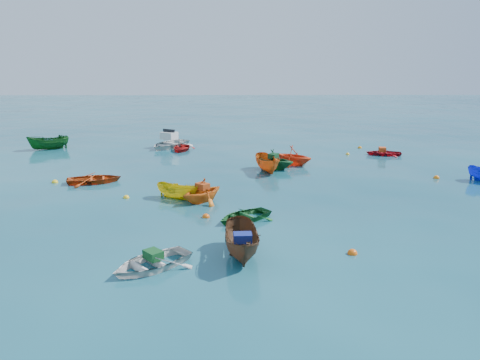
{
  "coord_description": "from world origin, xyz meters",
  "views": [
    {
      "loc": [
        -0.33,
        -21.17,
        7.08
      ],
      "look_at": [
        0.0,
        5.0,
        0.4
      ],
      "focal_mm": 35.0,
      "sensor_mm": 36.0,
      "label": 1
    }
  ],
  "objects": [
    {
      "name": "ground",
      "position": [
        0.0,
        0.0,
        0.0
      ],
      "size": [
        160.0,
        160.0,
        0.0
      ],
      "primitive_type": "plane",
      "color": "#0A3D4E",
      "rests_on": "ground"
    },
    {
      "name": "dinghy_white_near",
      "position": [
        -3.27,
        -5.92,
        0.0
      ],
      "size": [
        3.66,
        3.61,
        0.62
      ],
      "primitive_type": "imported",
      "rotation": [
        0.0,
        0.0,
        -0.83
      ],
      "color": "beige",
      "rests_on": "ground"
    },
    {
      "name": "sampan_brown_mid",
      "position": [
        -0.04,
        -5.0,
        0.0
      ],
      "size": [
        1.45,
        3.46,
        1.31
      ],
      "primitive_type": "imported",
      "rotation": [
        0.0,
        0.0,
        0.05
      ],
      "color": "#4F301C",
      "rests_on": "ground"
    },
    {
      "name": "dinghy_orange_w",
      "position": [
        -2.0,
        2.07,
        0.0
      ],
      "size": [
        3.31,
        3.32,
        1.33
      ],
      "primitive_type": "imported",
      "rotation": [
        0.0,
        0.0,
        -0.77
      ],
      "color": "orange",
      "rests_on": "ground"
    },
    {
      "name": "sampan_yellow_mid",
      "position": [
        -3.32,
        2.58,
        0.0
      ],
      "size": [
        2.7,
        2.05,
        0.99
      ],
      "primitive_type": "imported",
      "rotation": [
        0.0,
        0.0,
        1.08
      ],
      "color": "gold",
      "rests_on": "ground"
    },
    {
      "name": "dinghy_green_e",
      "position": [
        0.11,
        -0.83,
        0.0
      ],
      "size": [
        3.36,
        3.22,
        0.57
      ],
      "primitive_type": "imported",
      "rotation": [
        0.0,
        0.0,
        -0.91
      ],
      "color": "#13541F",
      "rests_on": "ground"
    },
    {
      "name": "dinghy_red_nw",
      "position": [
        -8.71,
        6.04,
        0.0
      ],
      "size": [
        3.58,
        2.92,
        0.65
      ],
      "primitive_type": "imported",
      "rotation": [
        0.0,
        0.0,
        1.81
      ],
      "color": "#B1390E",
      "rests_on": "ground"
    },
    {
      "name": "sampan_orange_n",
      "position": [
        1.86,
        8.73,
        0.0
      ],
      "size": [
        1.92,
        3.47,
        1.27
      ],
      "primitive_type": "imported",
      "rotation": [
        0.0,
        0.0,
        0.22
      ],
      "color": "#C55412",
      "rests_on": "ground"
    },
    {
      "name": "dinghy_green_n",
      "position": [
        2.39,
        9.61,
        0.0
      ],
      "size": [
        3.54,
        3.42,
        1.43
      ],
      "primitive_type": "imported",
      "rotation": [
        0.0,
        0.0,
        1.03
      ],
      "color": "#124D22",
      "rests_on": "ground"
    },
    {
      "name": "dinghy_red_ne",
      "position": [
        11.24,
        14.29,
        0.0
      ],
      "size": [
        2.91,
        2.3,
        0.55
      ],
      "primitive_type": "imported",
      "rotation": [
        0.0,
        0.0,
        -1.74
      ],
      "color": "#A50D18",
      "rests_on": "ground"
    },
    {
      "name": "dinghy_red_far",
      "position": [
        -4.64,
        16.43,
        0.0
      ],
      "size": [
        2.18,
        2.88,
        0.56
      ],
      "primitive_type": "imported",
      "rotation": [
        0.0,
        0.0,
        -0.09
      ],
      "color": "#A90F0E",
      "rests_on": "ground"
    },
    {
      "name": "dinghy_orange_far",
      "position": [
        3.81,
        10.86,
        0.0
      ],
      "size": [
        3.67,
        3.6,
        1.47
      ],
      "primitive_type": "imported",
      "rotation": [
        0.0,
        0.0,
        0.92
      ],
      "color": "#EB3F16",
      "rests_on": "ground"
    },
    {
      "name": "sampan_green_far",
      "position": [
        -15.62,
        17.0,
        0.0
      ],
      "size": [
        3.47,
        2.41,
        1.26
      ],
      "primitive_type": "imported",
      "rotation": [
        0.0,
        0.0,
        -1.16
      ],
      "color": "#124F18",
      "rests_on": "ground"
    },
    {
      "name": "motorboat_white",
      "position": [
        -5.79,
        17.76,
        0.0
      ],
      "size": [
        4.65,
        5.07,
        1.46
      ],
      "primitive_type": "imported",
      "rotation": [
        0.0,
        0.0,
        -0.53
      ],
      "color": "silver",
      "rests_on": "ground"
    },
    {
      "name": "tarp_green_a",
      "position": [
        -3.19,
        -5.86,
        0.47
      ],
      "size": [
        0.8,
        0.81,
        0.31
      ],
      "primitive_type": "cube",
      "rotation": [
        0.0,
        0.0,
        -0.83
      ],
      "color": "#134C20",
      "rests_on": "dinghy_white_near"
    },
    {
      "name": "tarp_blue_a",
      "position": [
        -0.03,
        -5.15,
        0.82
      ],
      "size": [
        0.69,
        0.54,
        0.32
      ],
      "primitive_type": "cube",
      "rotation": [
        0.0,
        0.0,
        0.05
      ],
      "color": "navy",
      "rests_on": "sampan_brown_mid"
    },
    {
      "name": "tarp_orange_a",
      "position": [
        -1.97,
        2.1,
        0.82
      ],
      "size": [
        0.81,
        0.81,
        0.31
      ],
      "primitive_type": "cube",
      "rotation": [
        0.0,
        0.0,
        -0.77
      ],
      "color": "#B23C12",
      "rests_on": "dinghy_orange_w"
    },
    {
      "name": "tarp_green_b",
      "position": [
        2.3,
        9.66,
        0.88
      ],
      "size": [
        0.79,
        0.84,
        0.33
      ],
      "primitive_type": "cube",
      "rotation": [
        0.0,
        0.0,
        1.03
      ],
      "color": "#104120",
      "rests_on": "dinghy_green_n"
    },
    {
      "name": "tarp_orange_b",
      "position": [
        11.14,
        14.3,
        0.44
      ],
      "size": [
        0.62,
        0.75,
        0.33
      ],
      "primitive_type": "cube",
      "rotation": [
        0.0,
        0.0,
        -1.74
      ],
      "color": "#C54014",
      "rests_on": "dinghy_red_ne"
    },
    {
      "name": "buoy_ye_a",
      "position": [
        0.14,
        -3.43,
        0.0
      ],
      "size": [
        0.3,
        0.3,
        0.3
      ],
      "primitive_type": "sphere",
      "color": "yellow",
      "rests_on": "ground"
    },
    {
      "name": "buoy_or_b",
      "position": [
        4.13,
        -4.79,
        0.0
      ],
      "size": [
        0.39,
        0.39,
        0.39
      ],
      "primitive_type": "sphere",
      "color": "#F05A0D",
      "rests_on": "ground"
    },
    {
      "name": "buoy_ye_b",
      "position": [
        -6.09,
        2.77,
        0.0
      ],
      "size": [
        0.33,
        0.33,
        0.33
      ],
      "primitive_type": "sphere",
      "color": "yellow",
      "rests_on": "ground"
    },
    {
      "name": "buoy_or_c",
      "position": [
        -1.66,
        -0.46,
        0.0
      ],
      "size": [
        0.36,
        0.36,
        0.36
      ],
      "primitive_type": "sphere",
      "color": "#E4560C",
      "rests_on": "ground"
    },
    {
      "name": "buoy_ye_c",
      "position": [
        -1.38,
        4.27,
        0.0
      ],
      "size": [
        0.35,
        0.35,
        0.35
      ],
      "primitive_type": "sphere",
      "color": "gold",
      "rests_on": "ground"
    },
    {
      "name": "buoy_or_d",
      "position": [
        12.24,
        6.84,
        0.0
      ],
      "size": [
        0.37,
        0.37,
        0.37
      ],
      "primitive_type": "sphere",
      "color": "orange",
      "rests_on": "ground"
    },
    {
      "name": "buoy_ye_d",
      "position": [
        -11.09,
        6.06,
        0.0
      ],
      "size": [
        0.38,
        0.38,
        0.38
      ],
      "primitive_type": "sphere",
      "color": "yellow",
      "rests_on": "ground"
    },
    {
      "name": "buoy_or_e",
      "position": [
        10.18,
        17.22,
        0.0
      ],
      "size": [
        0.35,
        0.35,
        0.35
      ],
      "primitive_type": "sphere",
      "color": "orange",
      "rests_on": "ground"
    },
    {
      "name": "buoy_ye_e",
      "position": [
        8.52,
        14.51,
        0.0
      ],
      "size": [
        0.3,
        0.3,
        0.3
      ],
      "primitive_type": "sphere",
      "color": "yellow",
      "rests_on": "ground"
    }
  ]
}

